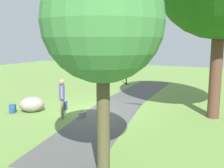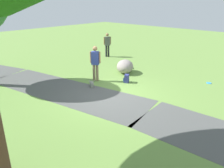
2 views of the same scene
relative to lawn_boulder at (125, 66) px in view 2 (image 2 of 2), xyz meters
The scene contains 9 objects.
ground_plane 3.19m from the lawn_boulder, 119.15° to the left, with size 48.00×48.00×0.00m, color olive.
footpath_segment_mid 3.84m from the lawn_boulder, 84.41° to the left, with size 8.30×3.78×0.01m.
lawn_boulder is the anchor object (origin of this frame).
woman_with_handbag 2.11m from the lawn_boulder, 83.25° to the left, with size 0.44×0.41×1.74m.
man_near_boulder 3.94m from the lawn_boulder, 31.67° to the right, with size 0.41×0.44×1.65m.
handbag_on_grass 2.71m from the lawn_boulder, 95.07° to the left, with size 0.37×0.37×0.31m.
backpack_by_boulder 0.91m from the lawn_boulder, 50.31° to the right, with size 0.35×0.34×0.40m.
spare_backpack_on_lawn 1.54m from the lawn_boulder, 132.49° to the left, with size 0.34×0.34×0.40m.
frisbee_on_grass 4.34m from the lawn_boulder, 159.68° to the right, with size 0.24×0.24×0.02m.
Camera 2 is at (-5.88, 6.30, 3.78)m, focal length 35.49 mm.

